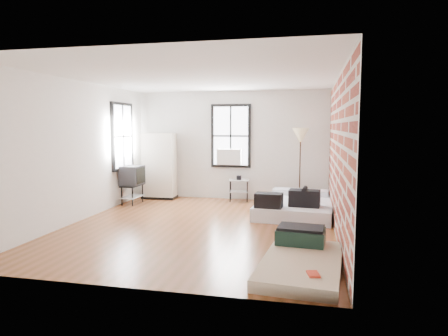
% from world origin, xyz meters
% --- Properties ---
extents(ground, '(6.00, 6.00, 0.00)m').
position_xyz_m(ground, '(0.00, 0.00, 0.00)').
color(ground, brown).
rests_on(ground, ground).
extents(room_shell, '(5.02, 6.02, 2.80)m').
position_xyz_m(room_shell, '(0.23, 0.36, 1.74)').
color(room_shell, silver).
rests_on(room_shell, ground).
extents(mattress_main, '(1.73, 2.24, 0.68)m').
position_xyz_m(mattress_main, '(1.74, 1.46, 0.19)').
color(mattress_main, white).
rests_on(mattress_main, ground).
extents(mattress_bare, '(1.18, 2.00, 0.41)m').
position_xyz_m(mattress_bare, '(1.94, -1.78, 0.12)').
color(mattress_bare, '#C8AE90').
rests_on(mattress_bare, ground).
extents(wardrobe, '(0.89, 0.53, 1.72)m').
position_xyz_m(wardrobe, '(-1.86, 2.65, 0.86)').
color(wardrobe, black).
rests_on(wardrobe, ground).
extents(side_table, '(0.54, 0.46, 0.65)m').
position_xyz_m(side_table, '(0.26, 2.72, 0.43)').
color(side_table, black).
rests_on(side_table, ground).
extents(floor_lamp, '(0.40, 0.40, 1.85)m').
position_xyz_m(floor_lamp, '(1.79, 2.65, 1.60)').
color(floor_lamp, black).
rests_on(floor_lamp, ground).
extents(tv_stand, '(0.49, 0.68, 0.94)m').
position_xyz_m(tv_stand, '(-2.21, 1.77, 0.67)').
color(tv_stand, black).
rests_on(tv_stand, ground).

